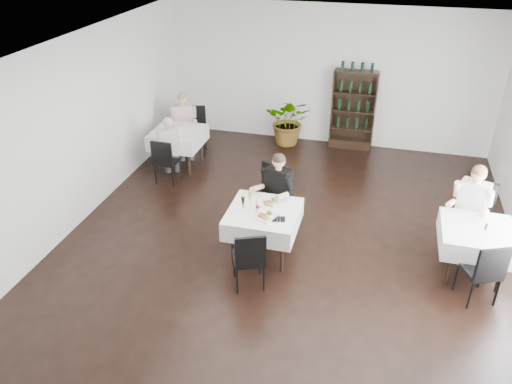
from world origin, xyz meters
TOP-DOWN VIEW (x-y plane):
  - room_shell at (0.00, 0.00)m, footprint 9.00×9.00m
  - wine_shelf at (0.60, 4.31)m, footprint 0.90×0.28m
  - main_table at (-0.30, 0.00)m, footprint 1.03×1.03m
  - left_table at (-2.70, 2.50)m, footprint 0.98×0.98m
  - right_table at (2.70, 0.30)m, footprint 0.98×0.98m
  - potted_tree at (-0.75, 4.16)m, footprint 1.01×0.88m
  - main_chair_far at (-0.38, 0.73)m, footprint 0.67×0.67m
  - main_chair_near at (-0.29, -0.82)m, footprint 0.55×0.56m
  - left_chair_far at (-2.60, 3.19)m, footprint 0.58×0.58m
  - left_chair_near at (-2.65, 1.72)m, footprint 0.42×0.43m
  - right_chair_far at (2.74, 0.95)m, footprint 0.58×0.59m
  - right_chair_near at (2.75, -0.32)m, footprint 0.57×0.58m
  - diner_main at (-0.25, 0.60)m, footprint 0.61×0.65m
  - diner_left_far at (-2.76, 3.02)m, footprint 0.61×0.64m
  - diner_left_near at (-2.63, 1.96)m, footprint 0.57×0.60m
  - diner_right_far at (2.63, 0.81)m, footprint 0.64×0.68m
  - plate_far at (-0.25, 0.21)m, footprint 0.33×0.33m
  - plate_near at (-0.23, -0.17)m, footprint 0.36×0.36m
  - pilsner_dark at (-0.59, -0.05)m, footprint 0.06×0.06m
  - pilsner_lager at (-0.54, 0.13)m, footprint 0.06×0.06m
  - coke_bottle at (-0.37, -0.04)m, footprint 0.06×0.06m
  - napkin_cutlery at (-0.03, -0.18)m, footprint 0.21×0.20m
  - pepper_mill at (2.79, 0.30)m, footprint 0.05×0.05m

SIDE VIEW (x-z plane):
  - left_chair_near at x=-2.65m, z-range 0.06..0.97m
  - main_chair_near at x=-0.29m, z-range 0.07..0.99m
  - right_chair_near at x=2.75m, z-range 0.07..1.02m
  - potted_tree at x=-0.75m, z-range 0.00..1.10m
  - left_chair_far at x=-2.60m, z-range 0.07..1.09m
  - left_table at x=-2.70m, z-range 0.24..1.01m
  - right_table at x=2.70m, z-range 0.24..1.01m
  - main_table at x=-0.30m, z-range 0.24..1.01m
  - main_chair_far at x=-0.38m, z-range 0.08..1.18m
  - right_chair_far at x=2.74m, z-range 0.08..1.19m
  - diner_left_near at x=-2.63m, z-range 0.10..1.39m
  - napkin_cutlery at x=-0.03m, z-range 0.77..0.79m
  - diner_left_far at x=-2.76m, z-range 0.11..1.47m
  - plate_far at x=-0.25m, z-range 0.75..0.83m
  - plate_near at x=-0.23m, z-range 0.75..0.83m
  - diner_main at x=-0.25m, z-range 0.11..1.52m
  - pepper_mill at x=2.79m, z-range 0.77..0.86m
  - wine_shelf at x=0.60m, z-range -0.03..1.72m
  - diner_right_far at x=2.63m, z-range 0.12..1.59m
  - coke_bottle at x=-0.37m, z-range 0.75..1.00m
  - pilsner_dark at x=-0.59m, z-range 0.75..1.01m
  - pilsner_lager at x=-0.54m, z-range 0.75..1.02m
  - room_shell at x=0.00m, z-range -3.00..6.00m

